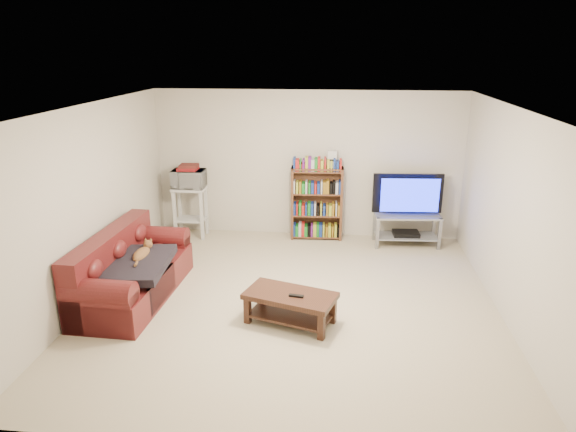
# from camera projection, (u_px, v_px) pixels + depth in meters

# --- Properties ---
(floor) EXTENTS (5.00, 5.00, 0.00)m
(floor) POSITION_uv_depth(u_px,v_px,m) (293.00, 302.00, 6.42)
(floor) COLOR beige
(floor) RESTS_ON ground
(ceiling) EXTENTS (5.00, 5.00, 0.00)m
(ceiling) POSITION_uv_depth(u_px,v_px,m) (293.00, 108.00, 5.67)
(ceiling) COLOR white
(ceiling) RESTS_ON ground
(wall_back) EXTENTS (5.00, 0.00, 5.00)m
(wall_back) POSITION_uv_depth(u_px,v_px,m) (307.00, 165.00, 8.41)
(wall_back) COLOR beige
(wall_back) RESTS_ON ground
(wall_front) EXTENTS (5.00, 0.00, 5.00)m
(wall_front) POSITION_uv_depth(u_px,v_px,m) (260.00, 316.00, 3.69)
(wall_front) COLOR beige
(wall_front) RESTS_ON ground
(wall_left) EXTENTS (0.00, 5.00, 5.00)m
(wall_left) POSITION_uv_depth(u_px,v_px,m) (90.00, 204.00, 6.29)
(wall_left) COLOR beige
(wall_left) RESTS_ON ground
(wall_right) EXTENTS (0.00, 5.00, 5.00)m
(wall_right) POSITION_uv_depth(u_px,v_px,m) (513.00, 218.00, 5.80)
(wall_right) COLOR beige
(wall_right) RESTS_ON ground
(sofa) EXTENTS (0.94, 2.02, 0.85)m
(sofa) POSITION_uv_depth(u_px,v_px,m) (129.00, 275.00, 6.48)
(sofa) COLOR #591717
(sofa) RESTS_ON floor
(blanket) EXTENTS (0.81, 1.03, 0.18)m
(blanket) POSITION_uv_depth(u_px,v_px,m) (136.00, 265.00, 6.26)
(blanket) COLOR black
(blanket) RESTS_ON sofa
(cat) EXTENTS (0.24, 0.55, 0.16)m
(cat) POSITION_uv_depth(u_px,v_px,m) (141.00, 255.00, 6.41)
(cat) COLOR brown
(cat) RESTS_ON sofa
(coffee_table) EXTENTS (1.13, 0.80, 0.37)m
(coffee_table) POSITION_uv_depth(u_px,v_px,m) (290.00, 302.00, 5.87)
(coffee_table) COLOR #351C12
(coffee_table) RESTS_ON floor
(remote) EXTENTS (0.17, 0.07, 0.02)m
(remote) POSITION_uv_depth(u_px,v_px,m) (296.00, 296.00, 5.75)
(remote) COLOR black
(remote) RESTS_ON coffee_table
(tv_stand) EXTENTS (1.05, 0.53, 0.51)m
(tv_stand) POSITION_uv_depth(u_px,v_px,m) (407.00, 224.00, 8.18)
(tv_stand) COLOR #999EA3
(tv_stand) RESTS_ON floor
(television) EXTENTS (1.11, 0.22, 0.64)m
(television) POSITION_uv_depth(u_px,v_px,m) (409.00, 195.00, 8.03)
(television) COLOR black
(television) RESTS_ON tv_stand
(dvd_player) EXTENTS (0.43, 0.31, 0.06)m
(dvd_player) POSITION_uv_depth(u_px,v_px,m) (406.00, 233.00, 8.23)
(dvd_player) COLOR black
(dvd_player) RESTS_ON tv_stand
(bookshelf) EXTENTS (0.84, 0.29, 1.20)m
(bookshelf) POSITION_uv_depth(u_px,v_px,m) (317.00, 202.00, 8.38)
(bookshelf) COLOR brown
(bookshelf) RESTS_ON floor
(shelf_clutter) EXTENTS (0.61, 0.21, 0.28)m
(shelf_clutter) POSITION_uv_depth(u_px,v_px,m) (324.00, 161.00, 8.17)
(shelf_clutter) COLOR silver
(shelf_clutter) RESTS_ON bookshelf
(microwave_stand) EXTENTS (0.54, 0.39, 0.85)m
(microwave_stand) POSITION_uv_depth(u_px,v_px,m) (190.00, 205.00, 8.49)
(microwave_stand) COLOR silver
(microwave_stand) RESTS_ON floor
(microwave) EXTENTS (0.53, 0.36, 0.29)m
(microwave) POSITION_uv_depth(u_px,v_px,m) (189.00, 179.00, 8.35)
(microwave) COLOR silver
(microwave) RESTS_ON microwave_stand
(game_boxes) EXTENTS (0.31, 0.28, 0.05)m
(game_boxes) POSITION_uv_depth(u_px,v_px,m) (188.00, 169.00, 8.30)
(game_boxes) COLOR maroon
(game_boxes) RESTS_ON microwave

